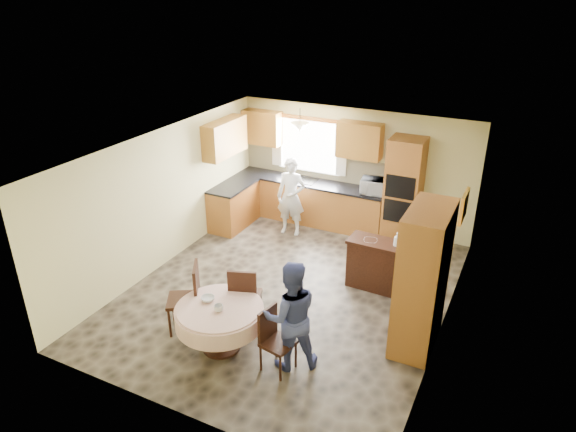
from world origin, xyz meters
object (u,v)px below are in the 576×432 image
(cupboard, at_px, (422,279))
(chair_back, at_px, (244,295))
(dining_table, at_px, (220,316))
(chair_right, at_px, (274,336))
(chair_left, at_px, (189,294))
(person_dining, at_px, (290,316))
(person_sink, at_px, (291,197))
(sideboard, at_px, (381,267))
(oven_tower, at_px, (403,191))

(cupboard, relative_size, chair_back, 2.05)
(dining_table, bearing_deg, chair_right, -0.59)
(chair_back, bearing_deg, chair_left, 9.41)
(cupboard, xyz_separation_m, chair_back, (-2.40, -0.78, -0.49))
(dining_table, distance_m, person_dining, 1.07)
(person_sink, bearing_deg, chair_left, -96.17)
(sideboard, bearing_deg, person_sink, 153.46)
(chair_right, height_order, person_dining, person_dining)
(cupboard, height_order, person_sink, cupboard)
(oven_tower, xyz_separation_m, cupboard, (1.07, -3.07, -0.00))
(cupboard, bearing_deg, chair_back, -161.93)
(oven_tower, relative_size, chair_right, 2.35)
(cupboard, distance_m, chair_right, 2.18)
(dining_table, relative_size, person_sink, 0.77)
(chair_left, bearing_deg, person_dining, 57.50)
(chair_left, relative_size, person_dining, 0.68)
(sideboard, xyz_separation_m, chair_right, (-0.70, -2.54, 0.09))
(chair_left, bearing_deg, oven_tower, 123.70)
(sideboard, height_order, person_dining, person_dining)
(chair_right, height_order, person_sink, person_sink)
(sideboard, relative_size, person_dining, 0.72)
(oven_tower, relative_size, cupboard, 1.00)
(chair_left, height_order, chair_back, chair_left)
(oven_tower, bearing_deg, person_dining, -94.66)
(oven_tower, bearing_deg, chair_left, -115.65)
(sideboard, distance_m, cupboard, 1.60)
(person_sink, bearing_deg, oven_tower, 10.70)
(sideboard, distance_m, chair_left, 3.22)
(dining_table, bearing_deg, sideboard, 58.34)
(cupboard, distance_m, person_sink, 3.98)
(chair_right, bearing_deg, dining_table, 100.64)
(sideboard, height_order, chair_back, chair_back)
(oven_tower, xyz_separation_m, chair_back, (-1.33, -3.85, -0.49))
(dining_table, distance_m, chair_left, 0.69)
(cupboard, height_order, person_dining, cupboard)
(sideboard, xyz_separation_m, chair_back, (-1.51, -1.94, 0.16))
(chair_right, relative_size, person_sink, 0.56)
(chair_back, relative_size, person_dining, 0.65)
(person_dining, bearing_deg, chair_left, -37.05)
(oven_tower, distance_m, sideboard, 2.02)
(oven_tower, xyz_separation_m, chair_left, (-2.04, -4.24, -0.47))
(cupboard, xyz_separation_m, chair_left, (-3.11, -1.18, -0.46))
(chair_back, height_order, person_sink, person_sink)
(chair_left, relative_size, chair_back, 1.05)
(chair_back, bearing_deg, dining_table, 65.43)
(sideboard, relative_size, chair_left, 1.06)
(sideboard, distance_m, person_sink, 2.62)
(cupboard, xyz_separation_m, person_dining, (-1.42, -1.23, -0.27))
(oven_tower, distance_m, dining_table, 4.67)
(sideboard, relative_size, dining_table, 0.93)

